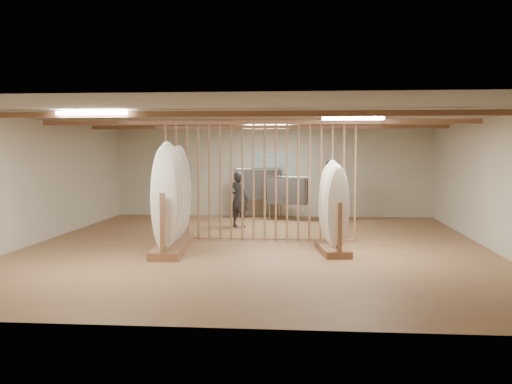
# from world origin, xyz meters

# --- Properties ---
(floor) EXTENTS (12.00, 12.00, 0.00)m
(floor) POSITION_xyz_m (0.00, 0.00, 0.00)
(floor) COLOR #956A48
(floor) RESTS_ON ground
(ceiling) EXTENTS (12.00, 12.00, 0.00)m
(ceiling) POSITION_xyz_m (0.00, 0.00, 2.80)
(ceiling) COLOR #999791
(ceiling) RESTS_ON ground
(wall_back) EXTENTS (12.00, 0.00, 12.00)m
(wall_back) POSITION_xyz_m (0.00, 6.00, 1.40)
(wall_back) COLOR beige
(wall_back) RESTS_ON ground
(wall_front) EXTENTS (12.00, 0.00, 12.00)m
(wall_front) POSITION_xyz_m (0.00, -6.00, 1.40)
(wall_front) COLOR beige
(wall_front) RESTS_ON ground
(wall_left) EXTENTS (0.00, 12.00, 12.00)m
(wall_left) POSITION_xyz_m (-5.00, 0.00, 1.40)
(wall_left) COLOR beige
(wall_left) RESTS_ON ground
(wall_right) EXTENTS (0.00, 12.00, 12.00)m
(wall_right) POSITION_xyz_m (5.00, 0.00, 1.40)
(wall_right) COLOR beige
(wall_right) RESTS_ON ground
(ceiling_slats) EXTENTS (9.50, 6.12, 0.10)m
(ceiling_slats) POSITION_xyz_m (0.00, 0.00, 2.72)
(ceiling_slats) COLOR #8B5C3F
(ceiling_slats) RESTS_ON ground
(light_panels) EXTENTS (1.20, 0.35, 0.06)m
(light_panels) POSITION_xyz_m (0.00, 0.00, 2.74)
(light_panels) COLOR white
(light_panels) RESTS_ON ground
(bamboo_partition) EXTENTS (4.45, 0.05, 2.78)m
(bamboo_partition) POSITION_xyz_m (0.00, 0.80, 1.40)
(bamboo_partition) COLOR #A57650
(bamboo_partition) RESTS_ON ground
(poster) EXTENTS (1.40, 0.03, 0.90)m
(poster) POSITION_xyz_m (0.00, 5.98, 1.60)
(poster) COLOR #3896C5
(poster) RESTS_ON ground
(rack_left) EXTENTS (0.82, 2.75, 2.19)m
(rack_left) POSITION_xyz_m (-1.71, -0.62, 0.75)
(rack_left) COLOR #8B5C3F
(rack_left) RESTS_ON floor
(rack_right) EXTENTS (0.72, 1.65, 1.85)m
(rack_right) POSITION_xyz_m (1.65, -0.62, 0.63)
(rack_right) COLOR #8B5C3F
(rack_right) RESTS_ON floor
(clothing_rack_a) EXTENTS (1.42, 0.87, 1.59)m
(clothing_rack_a) POSITION_xyz_m (-0.39, 5.40, 1.04)
(clothing_rack_a) COLOR silver
(clothing_rack_a) RESTS_ON floor
(clothing_rack_b) EXTENTS (1.22, 0.65, 1.36)m
(clothing_rack_b) POSITION_xyz_m (0.51, 4.73, 0.89)
(clothing_rack_b) COLOR silver
(clothing_rack_b) RESTS_ON floor
(shopper_a) EXTENTS (0.75, 0.64, 1.74)m
(shopper_a) POSITION_xyz_m (-0.76, 3.21, 0.87)
(shopper_a) COLOR #2A2D33
(shopper_a) RESTS_ON floor
(shopper_b) EXTENTS (1.09, 0.91, 2.04)m
(shopper_b) POSITION_xyz_m (1.85, 4.80, 1.02)
(shopper_b) COLOR #342F28
(shopper_b) RESTS_ON floor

